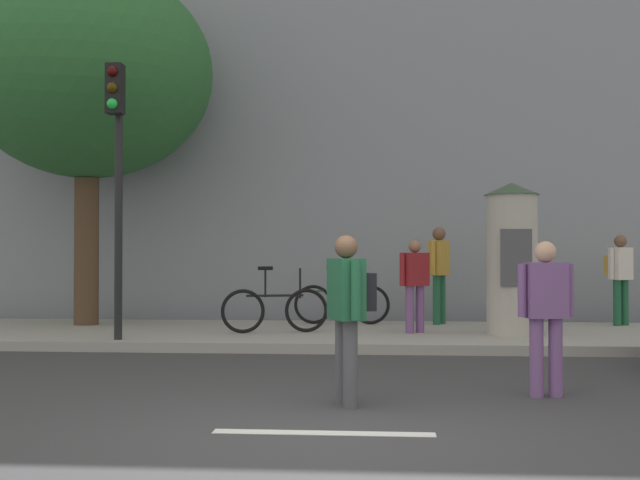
# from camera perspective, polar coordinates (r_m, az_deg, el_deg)

# --- Properties ---
(ground_plane) EXTENTS (80.00, 80.00, 0.00)m
(ground_plane) POSITION_cam_1_polar(r_m,az_deg,el_deg) (6.60, 0.26, -13.67)
(ground_plane) COLOR #38383A
(sidewalk_curb) EXTENTS (36.00, 4.00, 0.15)m
(sidewalk_curb) POSITION_cam_1_polar(r_m,az_deg,el_deg) (13.50, 2.44, -6.83)
(sidewalk_curb) COLOR #9E9B93
(sidewalk_curb) RESTS_ON ground_plane
(lane_markings) EXTENTS (25.80, 0.16, 0.01)m
(lane_markings) POSITION_cam_1_polar(r_m,az_deg,el_deg) (6.60, 0.26, -13.64)
(lane_markings) COLOR silver
(lane_markings) RESTS_ON ground_plane
(building_backdrop) EXTENTS (36.00, 5.00, 10.36)m
(building_backdrop) POSITION_cam_1_polar(r_m,az_deg,el_deg) (18.80, 2.97, 10.47)
(building_backdrop) COLOR gray
(building_backdrop) RESTS_ON ground_plane
(traffic_light) EXTENTS (0.24, 0.45, 4.14)m
(traffic_light) POSITION_cam_1_polar(r_m,az_deg,el_deg) (12.41, -14.38, 5.97)
(traffic_light) COLOR black
(traffic_light) RESTS_ON sidewalk_curb
(poster_column) EXTENTS (0.89, 0.89, 2.45)m
(poster_column) POSITION_cam_1_polar(r_m,az_deg,el_deg) (13.18, 13.58, -1.21)
(poster_column) COLOR #B2ADA3
(poster_column) RESTS_ON sidewalk_curb
(street_tree) EXTENTS (4.58, 4.58, 6.59)m
(street_tree) POSITION_cam_1_polar(r_m,az_deg,el_deg) (15.55, -16.32, 11.38)
(street_tree) COLOR #4C3826
(street_tree) RESTS_ON sidewalk_curb
(pedestrian_in_dark_shirt) EXTENTS (0.57, 0.43, 1.58)m
(pedestrian_in_dark_shirt) POSITION_cam_1_polar(r_m,az_deg,el_deg) (8.42, 15.81, -4.48)
(pedestrian_in_dark_shirt) COLOR #724C84
(pedestrian_in_dark_shirt) RESTS_ON ground_plane
(pedestrian_with_bag) EXTENTS (0.49, 0.62, 1.63)m
(pedestrian_with_bag) POSITION_cam_1_polar(r_m,az_deg,el_deg) (7.62, 2.04, -4.55)
(pedestrian_with_bag) COLOR #4C4C51
(pedestrian_with_bag) RESTS_ON ground_plane
(pedestrian_with_backpack) EXTENTS (0.51, 0.46, 1.52)m
(pedestrian_with_backpack) POSITION_cam_1_polar(r_m,az_deg,el_deg) (13.16, 6.81, -2.78)
(pedestrian_with_backpack) COLOR #724C84
(pedestrian_with_backpack) RESTS_ON sidewalk_curb
(pedestrian_tallest) EXTENTS (0.51, 0.50, 1.64)m
(pedestrian_tallest) POSITION_cam_1_polar(r_m,az_deg,el_deg) (15.41, 20.67, -2.16)
(pedestrian_tallest) COLOR #1E5938
(pedestrian_tallest) RESTS_ON sidewalk_curb
(pedestrian_near_pole) EXTENTS (0.43, 0.58, 1.79)m
(pedestrian_near_pole) POSITION_cam_1_polar(r_m,az_deg,el_deg) (14.83, 8.53, -1.89)
(pedestrian_near_pole) COLOR #1E5938
(pedestrian_near_pole) RESTS_ON sidewalk_curb
(bicycle_leaning) EXTENTS (1.73, 0.51, 1.09)m
(bicycle_leaning) POSITION_cam_1_polar(r_m,az_deg,el_deg) (13.13, -3.26, -4.96)
(bicycle_leaning) COLOR black
(bicycle_leaning) RESTS_ON sidewalk_curb
(bicycle_upright) EXTENTS (1.77, 0.10, 1.09)m
(bicycle_upright) POSITION_cam_1_polar(r_m,az_deg,el_deg) (14.71, 1.56, -4.53)
(bicycle_upright) COLOR black
(bicycle_upright) RESTS_ON sidewalk_curb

